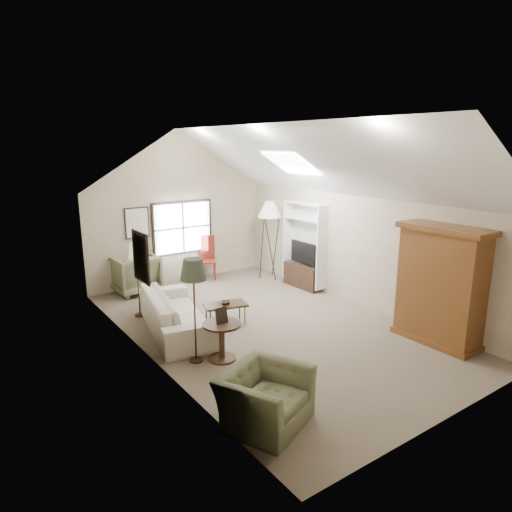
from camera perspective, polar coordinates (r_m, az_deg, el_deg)
room_shell at (r=8.72m, az=1.54°, el=11.09°), size 5.01×8.01×4.00m
window at (r=12.36m, az=-9.15°, el=3.52°), size 1.72×0.08×1.42m
skylight at (r=10.23m, az=4.45°, el=11.52°), size 0.80×1.20×0.52m
wall_art at (r=9.72m, az=-14.45°, el=2.13°), size 1.97×3.71×0.88m
armoire at (r=9.04m, az=22.08°, el=-3.43°), size 0.60×1.50×2.20m
tv_alcove at (r=11.69m, az=6.03°, el=1.53°), size 0.32×1.30×2.10m
media_console at (r=11.89m, az=5.86°, el=-2.49°), size 0.34×1.18×0.60m
tv_panel at (r=11.73m, az=5.93°, el=0.42°), size 0.05×0.90×0.55m
sofa at (r=9.23m, az=-9.96°, el=-6.93°), size 1.56×2.80×0.77m
armchair_near at (r=6.30m, az=1.12°, el=-17.29°), size 1.43×1.36×0.73m
armchair_far at (r=11.76m, az=-14.90°, el=-2.16°), size 1.06×1.09×0.96m
coffee_table at (r=9.48m, az=-3.83°, el=-7.24°), size 0.96×0.69×0.44m
bowl at (r=9.39m, az=-3.86°, el=-5.83°), size 0.25×0.25×0.05m
side_table at (r=7.98m, az=-4.27°, el=-10.59°), size 0.79×0.79×0.66m
side_chair at (r=12.57m, az=-6.14°, el=-0.22°), size 0.61×0.61×1.18m
tripod_lamp at (r=12.43m, az=1.68°, el=2.07°), size 0.69×0.69×2.18m
dark_lamp at (r=7.74m, az=-7.68°, el=-6.74°), size 0.52×0.52×1.84m
tan_lamp at (r=10.04m, az=-14.55°, el=-2.80°), size 0.39×0.39×1.66m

